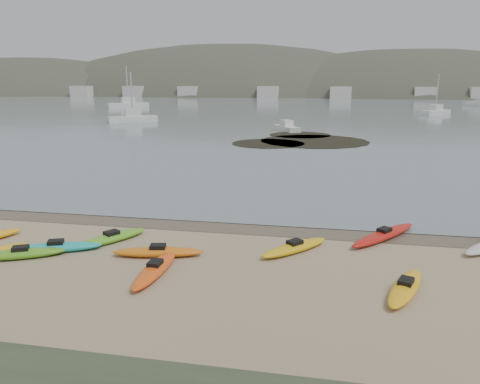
# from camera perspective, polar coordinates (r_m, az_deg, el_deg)

# --- Properties ---
(ground) EXTENTS (600.00, 600.00, 0.00)m
(ground) POSITION_cam_1_polar(r_m,az_deg,el_deg) (21.08, 0.00, -3.97)
(ground) COLOR tan
(ground) RESTS_ON ground
(wet_sand) EXTENTS (60.00, 60.00, 0.00)m
(wet_sand) POSITION_cam_1_polar(r_m,az_deg,el_deg) (20.80, -0.16, -4.20)
(wet_sand) COLOR brown
(wet_sand) RESTS_ON ground
(water) EXTENTS (1200.00, 1200.00, 0.00)m
(water) POSITION_cam_1_polar(r_m,az_deg,el_deg) (319.83, 10.44, 12.20)
(water) COLOR slate
(water) RESTS_ON ground
(kayaks) EXTENTS (22.73, 8.92, 0.34)m
(kayaks) POSITION_cam_1_polar(r_m,az_deg,el_deg) (17.61, -6.66, -7.07)
(kayaks) COLOR orange
(kayaks) RESTS_ON ground
(kelp_mats) EXTENTS (13.92, 15.36, 0.04)m
(kelp_mats) POSITION_cam_1_polar(r_m,az_deg,el_deg) (50.57, 7.42, 6.26)
(kelp_mats) COLOR black
(kelp_mats) RESTS_ON water
(moored_boats) EXTENTS (89.62, 69.85, 1.27)m
(moored_boats) POSITION_cam_1_polar(r_m,az_deg,el_deg) (97.52, 5.99, 10.08)
(moored_boats) COLOR silver
(moored_boats) RESTS_ON ground
(far_hills) EXTENTS (550.00, 135.00, 80.00)m
(far_hills) POSITION_cam_1_polar(r_m,az_deg,el_deg) (217.80, 20.37, 6.84)
(far_hills) COLOR #384235
(far_hills) RESTS_ON ground
(far_town) EXTENTS (199.00, 5.00, 4.00)m
(far_town) POSITION_cam_1_polar(r_m,az_deg,el_deg) (164.82, 11.90, 11.76)
(far_town) COLOR beige
(far_town) RESTS_ON ground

